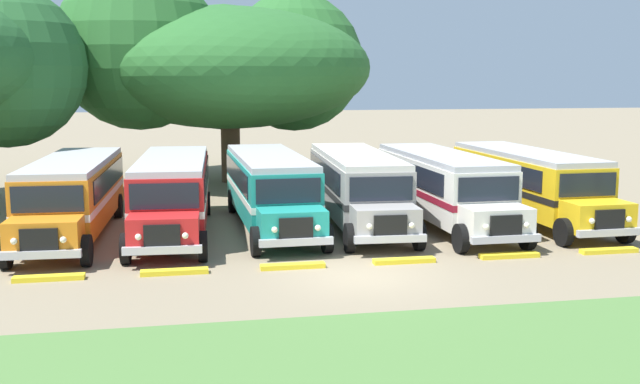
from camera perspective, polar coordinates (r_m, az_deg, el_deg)
The scene contains 15 objects.
ground_plane at distance 22.08m, azimuth 3.00°, elevation -6.47°, with size 220.00×220.00×0.00m, color #84755B.
foreground_grass_strip at distance 15.20m, azimuth 10.13°, elevation -13.81°, with size 80.00×8.36×0.01m, color #4C7538.
parked_bus_slot_0 at distance 28.92m, azimuth -18.47°, elevation -0.07°, with size 3.09×10.89×2.82m.
parked_bus_slot_1 at distance 28.57m, azimuth -11.26°, elevation 0.11°, with size 3.19×10.91×2.82m.
parked_bus_slot_2 at distance 29.13m, azimuth -3.86°, elevation 0.43°, with size 2.86×10.86×2.82m.
parked_bus_slot_3 at distance 29.61m, azimuth 2.88°, elevation 0.57°, with size 3.15×10.90×2.82m.
parked_bus_slot_4 at distance 29.90m, azimuth 9.41°, elevation 0.55°, with size 2.78×10.85×2.82m.
parked_bus_slot_5 at distance 31.68m, azimuth 15.72°, elevation 0.79°, with size 2.91×10.87×2.82m.
curb_wheelstop_0 at distance 22.96m, azimuth -20.13°, elevation -6.22°, with size 2.00×0.36×0.15m, color yellow.
curb_wheelstop_1 at distance 22.65m, azimuth -11.13°, elevation -6.04°, with size 2.00×0.36×0.15m, color yellow.
curb_wheelstop_2 at distance 22.90m, azimuth -2.11°, elevation -5.71°, with size 2.00×0.36×0.15m, color yellow.
curb_wheelstop_3 at distance 23.69m, azimuth 6.49°, elevation -5.27°, with size 2.00×0.36×0.15m, color yellow.
curb_wheelstop_4 at distance 24.98m, azimuth 14.36°, elevation -4.76°, with size 2.00×0.36×0.15m, color yellow.
curb_wheelstop_5 at distance 26.68m, azimuth 21.33°, elevation -4.23°, with size 2.00×0.36×0.15m, color yellow.
broad_shade_tree at distance 42.18m, azimuth -7.48°, elevation 9.78°, with size 16.90×15.46×11.59m.
Camera 1 is at (-5.17, -20.66, 5.81)m, focal length 41.59 mm.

